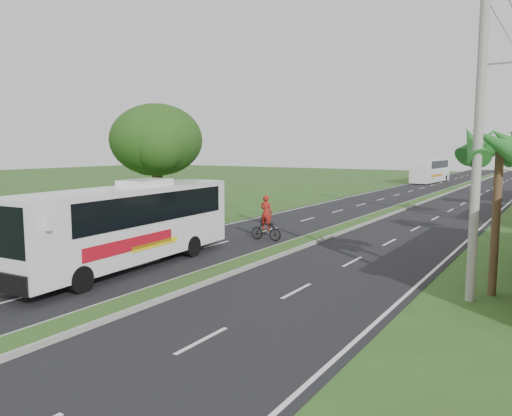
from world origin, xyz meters
The scene contains 11 objects.
ground centered at (0.00, 0.00, 0.00)m, with size 180.00×180.00×0.00m, color #2F4C1C.
road_asphalt centered at (0.00, 20.00, 0.01)m, with size 14.00×160.00×0.02m, color black.
median_strip centered at (0.00, 20.00, 0.10)m, with size 1.20×160.00×0.18m.
lane_edge_left centered at (-6.70, 20.00, 0.00)m, with size 0.12×160.00×0.01m, color silver.
lane_edge_right centered at (6.70, 20.00, 0.00)m, with size 0.12×160.00×0.01m, color silver.
palm_verge_a centered at (9.00, 3.00, 4.74)m, with size 2.40×2.40×5.45m.
shade_tree centered at (-12.11, 10.02, 5.03)m, with size 6.30×6.00×7.54m.
utility_pole_a centered at (8.50, 2.00, 5.67)m, with size 1.60×0.28×11.00m.
coach_bus_main centered at (-3.57, -0.58, 1.89)m, with size 2.90×10.73×3.43m.
coach_bus_far centered at (-5.00, 55.38, 1.72)m, with size 2.89×10.54×3.03m.
motorcyclist centered at (-2.00, 7.22, 0.86)m, with size 1.72×0.56×2.34m.
Camera 1 is at (10.86, -14.23, 4.72)m, focal length 35.00 mm.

